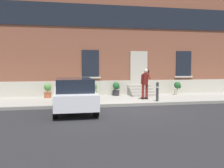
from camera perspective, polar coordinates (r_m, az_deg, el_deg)
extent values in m
plane|color=#232326|center=(11.54, 4.03, -6.01)|extent=(80.00, 80.00, 0.00)
cube|color=#99968E|center=(14.22, 1.09, -3.73)|extent=(24.00, 3.60, 0.15)
cube|color=gray|center=(12.43, 2.90, -4.91)|extent=(24.00, 0.12, 0.15)
cube|color=brown|center=(16.62, -0.73, 10.13)|extent=(24.00, 1.40, 7.50)
cube|color=#BCB7A8|center=(15.90, -0.25, -1.16)|extent=(24.00, 0.08, 1.10)
cube|color=maroon|center=(16.27, 6.25, 3.49)|extent=(1.00, 0.08, 2.10)
cube|color=#BCB7A8|center=(16.25, 6.27, 3.67)|extent=(1.16, 0.06, 2.24)
cube|color=black|center=(15.62, -5.06, 4.79)|extent=(1.10, 0.06, 1.70)
cube|color=#BCB7A8|center=(15.61, -5.03, 1.49)|extent=(1.30, 0.12, 0.10)
cube|color=black|center=(17.49, 16.36, 4.58)|extent=(1.10, 0.06, 1.70)
cube|color=#BCB7A8|center=(17.48, 16.34, 1.63)|extent=(1.30, 0.12, 0.10)
cube|color=black|center=(16.12, -0.25, 15.53)|extent=(16.80, 0.06, 1.40)
cube|color=#9E998E|center=(15.34, 7.41, -2.59)|extent=(1.54, 0.32, 0.16)
cube|color=#9E998E|center=(15.63, 7.04, -2.17)|extent=(1.54, 0.32, 0.32)
cube|color=#9E998E|center=(15.93, 6.69, -1.75)|extent=(1.54, 0.32, 0.48)
cube|color=#9E998E|center=(16.22, 6.35, -1.36)|extent=(1.54, 0.32, 0.64)
cube|color=white|center=(11.17, -8.82, -3.17)|extent=(1.79, 4.02, 0.64)
cube|color=black|center=(10.96, -8.82, -0.16)|extent=(1.56, 2.41, 0.56)
cube|color=black|center=(13.19, -9.24, -2.99)|extent=(1.66, 0.12, 0.20)
cube|color=yellow|center=(13.17, -9.25, -2.22)|extent=(0.52, 0.02, 0.12)
cube|color=#B21414|center=(13.13, -12.55, -1.14)|extent=(0.16, 0.04, 0.18)
cube|color=#B21414|center=(13.19, -5.98, -1.04)|extent=(0.16, 0.04, 0.18)
cube|color=white|center=(12.86, -9.23, 0.04)|extent=(1.49, 0.07, 0.60)
cylinder|color=black|center=(9.83, -13.06, -6.15)|extent=(0.21, 0.60, 0.60)
cylinder|color=black|center=(9.91, -3.79, -5.96)|extent=(0.21, 0.60, 0.60)
cylinder|color=black|center=(12.59, -12.74, -3.85)|extent=(0.21, 0.60, 0.60)
cylinder|color=black|center=(12.66, -5.51, -3.73)|extent=(0.21, 0.60, 0.60)
cylinder|color=#333338|center=(13.32, 10.53, -1.97)|extent=(0.14, 0.14, 0.95)
sphere|color=#333338|center=(13.28, 10.56, 0.16)|extent=(0.15, 0.15, 0.15)
cylinder|color=silver|center=(13.29, 10.54, -0.70)|extent=(0.15, 0.15, 0.06)
cylinder|color=#333338|center=(12.44, -6.16, -2.36)|extent=(0.14, 0.14, 0.95)
sphere|color=#333338|center=(12.39, -6.18, -0.09)|extent=(0.15, 0.15, 0.15)
cylinder|color=silver|center=(12.41, -6.17, -1.01)|extent=(0.15, 0.15, 0.06)
cylinder|color=maroon|center=(14.00, 7.24, -1.73)|extent=(0.15, 0.15, 0.82)
cube|color=black|center=(14.10, 7.15, -3.32)|extent=(0.12, 0.28, 0.10)
cylinder|color=maroon|center=(14.07, 8.09, -1.71)|extent=(0.15, 0.15, 0.82)
cube|color=black|center=(14.17, 8.00, -3.29)|extent=(0.12, 0.28, 0.10)
cylinder|color=maroon|center=(13.92, 7.78, 1.18)|extent=(0.34, 0.46, 0.68)
sphere|color=tan|center=(13.82, 7.92, 2.98)|extent=(0.22, 0.22, 0.22)
sphere|color=silver|center=(13.82, 7.92, 3.11)|extent=(0.21, 0.21, 0.21)
cylinder|color=maroon|center=(13.80, 6.98, 1.10)|extent=(0.09, 0.20, 0.57)
cylinder|color=maroon|center=(13.93, 8.63, 2.02)|extent=(0.09, 0.41, 0.42)
cube|color=black|center=(13.85, 8.53, 2.90)|extent=(0.07, 0.02, 0.15)
cylinder|color=#B25B38|center=(15.06, -14.77, -2.48)|extent=(0.40, 0.40, 0.34)
cylinder|color=#B25B38|center=(15.05, -14.78, -1.95)|extent=(0.44, 0.44, 0.05)
cylinder|color=#47331E|center=(15.03, -14.79, -1.39)|extent=(0.04, 0.04, 0.24)
sphere|color=#4C843D|center=(15.02, -14.81, -0.70)|extent=(0.44, 0.44, 0.44)
sphere|color=#4C843D|center=(14.97, -14.43, -1.09)|extent=(0.24, 0.24, 0.24)
cylinder|color=#606B38|center=(15.22, -4.36, -2.28)|extent=(0.40, 0.40, 0.34)
cylinder|color=#606B38|center=(15.21, -4.36, -1.76)|extent=(0.44, 0.44, 0.05)
cylinder|color=#47331E|center=(15.19, -4.37, -1.20)|extent=(0.04, 0.04, 0.24)
sphere|color=#4C843D|center=(15.18, -4.37, -0.52)|extent=(0.44, 0.44, 0.44)
sphere|color=#4C843D|center=(15.15, -3.97, -0.91)|extent=(0.24, 0.24, 0.24)
cylinder|color=#2D2D30|center=(15.63, 0.97, -2.10)|extent=(0.40, 0.40, 0.34)
cylinder|color=#2D2D30|center=(15.61, 0.97, -1.59)|extent=(0.44, 0.44, 0.05)
cylinder|color=#47331E|center=(15.60, 0.97, -1.04)|extent=(0.04, 0.04, 0.24)
sphere|color=#1E5628|center=(15.58, 0.97, -0.38)|extent=(0.44, 0.44, 0.44)
sphere|color=#1E5628|center=(15.56, 1.37, -0.76)|extent=(0.24, 0.24, 0.24)
cylinder|color=beige|center=(16.57, 14.98, -1.88)|extent=(0.40, 0.40, 0.34)
cylinder|color=beige|center=(16.56, 14.99, -1.40)|extent=(0.44, 0.44, 0.05)
cylinder|color=#47331E|center=(16.55, 15.00, -0.88)|extent=(0.04, 0.04, 0.24)
sphere|color=#1E5628|center=(16.53, 15.01, -0.26)|extent=(0.44, 0.44, 0.44)
sphere|color=#1E5628|center=(16.54, 15.39, -0.61)|extent=(0.24, 0.24, 0.24)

